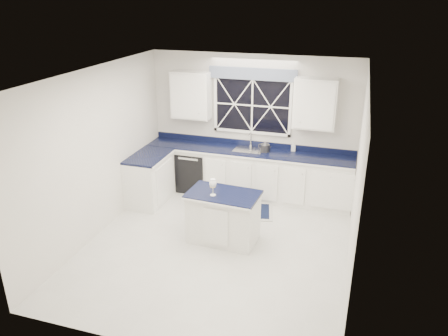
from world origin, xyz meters
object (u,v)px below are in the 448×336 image
(dishwasher, at_px, (195,170))
(wine_glass, at_px, (213,184))
(island, at_px, (223,217))
(kettle, at_px, (265,147))
(soap_bottle, at_px, (293,147))
(faucet, at_px, (251,139))

(dishwasher, bearing_deg, wine_glass, -61.31)
(island, bearing_deg, kettle, 84.89)
(island, relative_size, wine_glass, 4.29)
(island, height_order, kettle, kettle)
(dishwasher, xyz_separation_m, island, (1.14, -1.74, 0.01))
(island, xyz_separation_m, soap_bottle, (0.78, 1.96, 0.61))
(island, distance_m, kettle, 1.89)
(dishwasher, bearing_deg, faucet, 10.02)
(island, bearing_deg, wine_glass, -136.28)
(wine_glass, bearing_deg, island, 39.95)
(kettle, relative_size, soap_bottle, 1.66)
(kettle, bearing_deg, faucet, 172.97)
(dishwasher, distance_m, faucet, 1.31)
(faucet, xyz_separation_m, soap_bottle, (0.82, 0.03, -0.08))
(wine_glass, bearing_deg, dishwasher, 118.69)
(island, relative_size, kettle, 4.19)
(kettle, relative_size, wine_glass, 1.02)
(dishwasher, height_order, soap_bottle, soap_bottle)
(wine_glass, xyz_separation_m, soap_bottle, (0.91, 2.07, 0.01))
(island, distance_m, wine_glass, 0.62)
(island, bearing_deg, faucet, 95.10)
(faucet, bearing_deg, dishwasher, -169.98)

